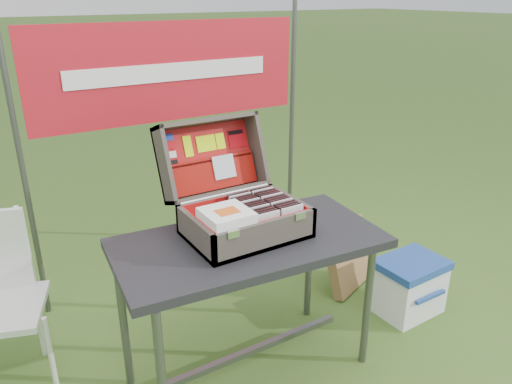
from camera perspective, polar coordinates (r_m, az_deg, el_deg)
ground at (r=2.59m, az=2.28°, el=-19.68°), size 80.00×80.00×0.00m
table at (r=2.36m, az=-0.75°, el=-13.23°), size 1.21×0.69×0.72m
table_top at (r=2.18m, az=-0.80°, el=-5.86°), size 1.21×0.69×0.04m
table_leg_fr at (r=2.49m, az=12.64°, el=-12.27°), size 0.04×0.04×0.68m
table_leg_bl at (r=2.38m, az=-14.89°, el=-14.27°), size 0.04×0.04×0.68m
table_leg_br at (r=2.78m, az=6.07°, el=-7.92°), size 0.04×0.04×0.68m
table_brace at (r=2.51m, az=-0.72°, el=-17.76°), size 1.01×0.03×0.03m
suitcase at (r=2.16m, az=-2.04°, el=0.94°), size 0.50×0.52×0.44m
suitcase_base_bottom at (r=2.20m, az=-1.19°, el=-4.72°), size 0.50×0.36×0.02m
suitcase_base_wall_front at (r=2.05m, az=1.21°, el=-5.09°), size 0.50×0.02×0.13m
suitcase_base_wall_back at (r=2.31m, az=-3.33°, el=-1.85°), size 0.50×0.02×0.13m
suitcase_base_wall_left at (r=2.08m, az=-6.93°, el=-4.84°), size 0.02×0.36×0.13m
suitcase_base_wall_right at (r=2.29m, az=3.97°, el=-2.02°), size 0.02×0.36×0.13m
suitcase_liner_floor at (r=2.19m, az=-1.19°, el=-4.42°), size 0.46×0.32×0.01m
suitcase_latch_left at (r=1.94m, az=-2.62°, el=-4.84°), size 0.05×0.01×0.03m
suitcase_latch_right at (r=2.10m, az=5.06°, el=-2.75°), size 0.05×0.01×0.03m
suitcase_hinge at (r=2.29m, az=-3.48°, el=-0.23°), size 0.45×0.02×0.02m
suitcase_lid_back at (r=2.40m, az=-5.59°, el=3.89°), size 0.50×0.14×0.34m
suitcase_lid_rim_far at (r=2.35m, az=-5.80°, el=8.04°), size 0.50×0.13×0.06m
suitcase_lid_rim_near at (r=2.35m, az=-4.24°, el=-0.03°), size 0.50×0.13×0.06m
suitcase_lid_rim_left at (r=2.25m, az=-10.46°, el=2.97°), size 0.02×0.25×0.38m
suitcase_lid_rim_right at (r=2.46m, az=-0.01°, el=4.93°), size 0.02×0.25×0.38m
suitcase_lid_liner at (r=2.39m, az=-5.46°, el=3.92°), size 0.46×0.11×0.30m
suitcase_liner_wall_front at (r=2.05m, az=1.02°, el=-4.71°), size 0.46×0.01×0.11m
suitcase_liner_wall_back at (r=2.29m, az=-3.18°, el=-1.73°), size 0.46×0.01×0.11m
suitcase_liner_wall_left at (r=2.08m, az=-6.62°, el=-4.52°), size 0.01×0.32×0.11m
suitcase_liner_wall_right at (r=2.28m, az=3.71°, el=-1.86°), size 0.01×0.32×0.11m
suitcase_lid_pocket at (r=2.37m, az=-4.90°, el=2.00°), size 0.44×0.08×0.14m
suitcase_pocket_edge at (r=2.36m, az=-5.16°, el=3.70°), size 0.43×0.03×0.03m
suitcase_pocket_cd at (r=2.37m, az=-3.69°, el=2.89°), size 0.11×0.05×0.11m
lid_sticker_cc_a at (r=2.31m, az=-10.05°, el=6.16°), size 0.05×0.01×0.03m
lid_sticker_cc_b at (r=2.31m, az=-9.86°, el=5.19°), size 0.05×0.01×0.03m
lid_sticker_cc_c at (r=2.31m, az=-9.67°, el=4.22°), size 0.05×0.01×0.03m
lid_sticker_cc_d at (r=2.31m, az=-9.48°, el=3.24°), size 0.05×0.01×0.03m
lid_card_neon_tall at (r=2.34m, az=-7.77°, el=5.19°), size 0.04×0.04×0.09m
lid_card_neon_main at (r=2.38m, az=-5.72°, el=5.55°), size 0.10×0.03×0.07m
lid_card_neon_small at (r=2.41m, az=-4.10°, el=5.83°), size 0.04×0.03×0.07m
lid_sticker_band at (r=2.45m, az=-2.25°, el=6.15°), size 0.09×0.03×0.08m
lid_sticker_band_bar at (r=2.46m, az=-2.38°, el=6.83°), size 0.08×0.01×0.02m
cd_left_0 at (r=2.08m, az=1.42°, el=-3.97°), size 0.11×0.01×0.13m
cd_left_1 at (r=2.09m, az=1.13°, el=-3.78°), size 0.11×0.01×0.13m
cd_left_2 at (r=2.11m, az=0.84°, el=-3.58°), size 0.11×0.01×0.13m
cd_left_3 at (r=2.12m, az=0.55°, el=-3.38°), size 0.11×0.01×0.13m
cd_left_4 at (r=2.14m, az=0.27°, el=-3.19°), size 0.11×0.01×0.13m
cd_left_5 at (r=2.15m, az=-0.00°, el=-3.00°), size 0.11×0.01×0.13m
cd_left_6 at (r=2.17m, az=-0.28°, el=-2.82°), size 0.11×0.01×0.13m
cd_left_7 at (r=2.18m, az=-0.55°, el=-2.63°), size 0.11×0.01×0.13m
cd_left_8 at (r=2.20m, az=-0.81°, el=-2.45°), size 0.11×0.01×0.13m
cd_left_9 at (r=2.21m, az=-1.07°, el=-2.27°), size 0.11×0.01×0.13m
cd_left_10 at (r=2.23m, az=-1.33°, el=-2.10°), size 0.11×0.01×0.13m
cd_left_11 at (r=2.24m, az=-1.58°, el=-1.92°), size 0.11×0.01×0.13m
cd_left_12 at (r=2.26m, az=-1.83°, el=-1.75°), size 0.11×0.01×0.13m
cd_left_13 at (r=2.27m, az=-2.08°, el=-1.58°), size 0.11×0.01×0.13m
cd_right_0 at (r=2.14m, az=4.13°, el=-3.22°), size 0.11×0.01×0.13m
cd_right_1 at (r=2.15m, az=3.82°, el=-3.04°), size 0.11×0.01×0.13m
cd_right_2 at (r=2.17m, az=3.53°, el=-2.85°), size 0.11×0.01×0.13m
cd_right_3 at (r=2.18m, az=3.23°, el=-2.67°), size 0.11×0.01×0.13m
cd_right_4 at (r=2.20m, az=2.94°, el=-2.49°), size 0.11×0.01×0.13m
cd_right_5 at (r=2.21m, az=2.65°, el=-2.31°), size 0.11×0.01×0.13m
cd_right_6 at (r=2.23m, az=2.37°, el=-2.13°), size 0.11×0.01×0.13m
cd_right_7 at (r=2.24m, az=2.09°, el=-1.96°), size 0.11×0.01×0.13m
cd_right_8 at (r=2.26m, az=1.81°, el=-1.79°), size 0.11×0.01×0.13m
cd_right_9 at (r=2.27m, az=1.54°, el=-1.62°), size 0.11×0.01×0.13m
cd_right_10 at (r=2.29m, az=1.27°, el=-1.45°), size 0.11×0.01×0.13m
cd_right_11 at (r=2.30m, az=1.01°, el=-1.29°), size 0.11×0.01×0.13m
cd_right_12 at (r=2.32m, az=0.74°, el=-1.12°), size 0.11×0.01×0.13m
cd_right_13 at (r=2.33m, az=0.49°, el=-0.96°), size 0.11×0.01×0.13m
songbook_0 at (r=2.03m, az=-3.39°, el=-3.11°), size 0.19×0.19×0.00m
songbook_1 at (r=2.03m, az=-3.40°, el=-2.98°), size 0.19×0.19×0.00m
songbook_2 at (r=2.03m, az=-3.40°, el=-2.85°), size 0.19×0.19×0.00m
songbook_3 at (r=2.03m, az=-3.40°, el=-2.73°), size 0.19×0.19×0.00m
songbook_4 at (r=2.03m, az=-3.41°, el=-2.60°), size 0.19×0.19×0.00m
songbook_5 at (r=2.02m, az=-3.41°, el=-2.47°), size 0.19×0.19×0.00m
songbook_6 at (r=2.02m, az=-3.41°, el=-2.34°), size 0.19×0.19×0.00m
songbook_7 at (r=2.02m, az=-3.42°, el=-2.21°), size 0.19×0.19×0.00m
songbook_graphic at (r=2.01m, az=-3.28°, el=-2.21°), size 0.09×0.07×0.00m
cooler at (r=3.02m, az=17.09°, el=-10.24°), size 0.38×0.29×0.33m
cooler_body at (r=3.03m, az=17.04°, el=-10.60°), size 0.36×0.28×0.28m
cooler_lid at (r=2.95m, az=17.39°, el=-7.90°), size 0.38×0.29×0.04m
cooler_handle at (r=2.93m, az=19.31°, el=-11.25°), size 0.22×0.02×0.02m
chair_leg_fr at (r=2.50m, az=-22.34°, el=-17.11°), size 0.02×0.02×0.42m
chair_leg_br at (r=2.76m, az=-23.61°, el=-13.26°), size 0.02×0.02×0.42m
chair_upright_right at (r=2.58m, az=-25.05°, el=-5.51°), size 0.02×0.02×0.40m
cardboard_box at (r=3.15m, az=10.49°, el=-7.21°), size 0.43×0.30×0.42m
banner_post_left at (r=2.84m, az=-25.06°, el=1.98°), size 0.03×0.03×1.70m
banner_post_right at (r=3.44m, az=4.08°, el=7.23°), size 0.03×0.03×1.70m
banner at (r=2.93m, az=-9.59°, el=13.40°), size 1.60×0.02×0.55m
banner_text at (r=2.92m, az=-9.50°, el=13.38°), size 1.20×0.00×0.10m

